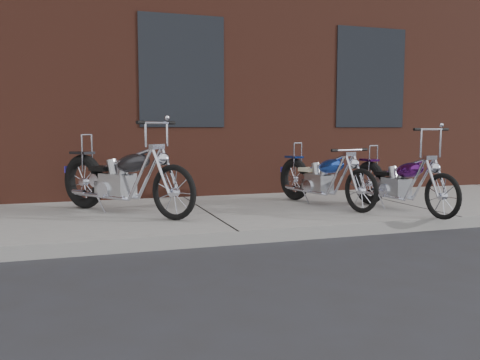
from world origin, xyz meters
name	(u,v)px	position (x,y,z in m)	size (l,w,h in m)	color
ground	(239,245)	(0.00, 0.00, 0.00)	(120.00, 120.00, 0.00)	#272729
sidewalk	(206,216)	(0.00, 1.50, 0.07)	(22.00, 3.00, 0.15)	gray
building_brick	(142,20)	(0.00, 8.00, 4.00)	(22.00, 10.00, 8.00)	#592A1E
chopper_purple	(400,184)	(2.54, 0.68, 0.51)	(0.49, 2.02, 1.13)	black
chopper_blue	(323,180)	(1.76, 1.44, 0.52)	(0.68, 2.04, 0.90)	black
chopper_third	(122,181)	(-1.10, 1.61, 0.58)	(1.57, 1.96, 1.22)	black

